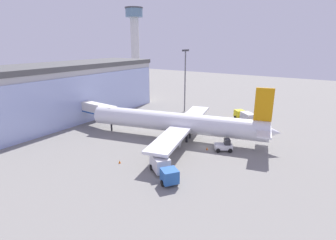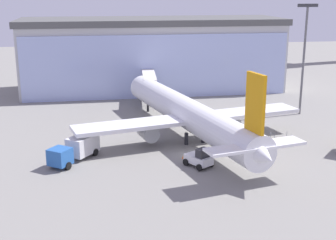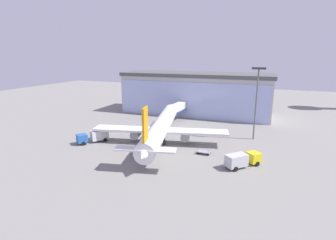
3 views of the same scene
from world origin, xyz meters
The scene contains 10 objects.
ground centered at (0.00, 0.00, 0.00)m, with size 240.00×240.00×0.00m, color gray.
terminal_building centered at (0.00, 39.80, 7.14)m, with size 51.90×17.15×14.28m.
jet_bridge centered at (-2.07, 28.00, 4.17)m, with size 3.19×13.77×5.53m.
apron_light_mast centered at (21.53, 16.56, 10.52)m, with size 3.20×0.40×17.59m.
airplane centered at (0.86, 6.30, 3.55)m, with size 31.71×39.91×11.69m.
catering_truck centered at (-13.90, 0.03, 1.47)m, with size 6.07×7.20×2.65m.
baggage_cart centered at (12.55, 2.19, 0.50)m, with size 2.82×1.64×1.50m.
pushback_tug centered at (0.21, -4.14, 0.97)m, with size 3.44×3.72×2.30m.
safety_cone_nose centered at (-1.12, -1.33, 0.28)m, with size 0.36×0.36×0.55m, color orange.
safety_cone_wingtip centered at (-14.42, 8.45, 0.28)m, with size 0.36×0.36×0.55m, color orange.
Camera 2 is at (-10.86, -53.56, 19.73)m, focal length 50.00 mm.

